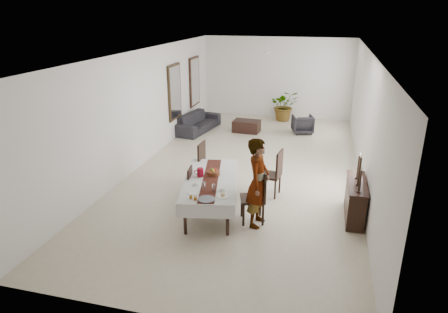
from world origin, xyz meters
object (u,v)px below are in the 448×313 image
red_pitcher (200,172)px  woman (258,183)px  sideboard_body (355,201)px  dining_table_top (211,181)px  sofa (198,122)px

red_pitcher → woman: size_ratio=0.10×
red_pitcher → sideboard_body: bearing=5.1°
dining_table_top → red_pitcher: bearing=149.0°
red_pitcher → sideboard_body: red_pitcher is taller
red_pitcher → sideboard_body: 3.39m
dining_table_top → sideboard_body: bearing=-4.4°
red_pitcher → sideboard_body: (3.35, 0.30, -0.43)m
sofa → woman: bearing=-141.4°
dining_table_top → woman: 1.21m
sofa → dining_table_top: bearing=-148.8°
sideboard_body → woman: bearing=-158.1°
dining_table_top → sideboard_body: size_ratio=1.73×
sofa → sideboard_body: bearing=-125.2°
red_pitcher → sofa: red_pitcher is taller
dining_table_top → woman: size_ratio=1.22×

